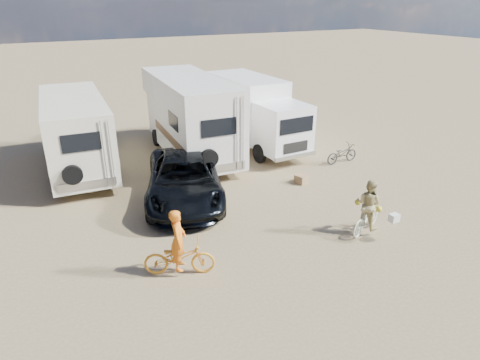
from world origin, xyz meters
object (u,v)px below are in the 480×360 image
dark_suv (184,179)px  cooler (179,185)px  rv_main (190,118)px  bike_man (179,257)px  box_truck (256,114)px  rider_man (179,246)px  crate (301,179)px  rider_woman (368,209)px  bike_parked (342,154)px  rv_left (77,135)px  bike_woman (366,218)px

dark_suv → cooler: bearing=105.6°
rv_main → bike_man: 9.27m
box_truck → rider_man: 10.85m
rider_man → crate: (6.41, 3.40, -0.69)m
rider_woman → box_truck: bearing=-26.8°
box_truck → bike_parked: box_truck is taller
rv_left → rider_woman: (7.04, -9.65, -0.76)m
rv_left → rider_man: 9.06m
cooler → crate: cooler is taller
bike_woman → rider_woman: 0.32m
bike_man → crate: bike_man is taller
bike_woman → bike_parked: 6.12m
box_truck → cooler: 6.24m
rv_main → rider_woman: rv_main is taller
bike_man → bike_parked: bike_man is taller
box_truck → bike_parked: (2.26, -3.78, -1.22)m
dark_suv → cooler: 1.01m
rv_main → box_truck: size_ratio=1.09×
rider_man → crate: rider_man is taller
bike_woman → cooler: bearing=15.7°
bike_woman → rider_man: 6.00m
box_truck → crate: (-0.66, -4.79, -1.48)m
rider_woman → cooler: 7.08m
rv_main → bike_woman: (2.21, -9.06, -1.34)m
dark_suv → bike_woman: size_ratio=3.60×
bike_man → bike_woman: bearing=-71.6°
rv_main → rider_woman: bearing=-71.8°
box_truck → bike_man: bearing=-131.3°
bike_parked → bike_man: bearing=114.7°
bike_woman → cooler: (-4.08, 5.76, -0.27)m
bike_woman → bike_parked: (3.38, 5.10, -0.05)m
bike_woman → box_truck: bearing=-26.8°
rv_left → rider_man: (1.09, -8.97, -0.70)m
rider_man → rv_main: bearing=0.9°
rider_man → bike_man: bearing=0.0°
dark_suv → crate: 4.72m
box_truck → rider_woman: 8.99m
cooler → crate: 4.84m
bike_woman → crate: (0.46, 4.09, -0.30)m
crate → rv_left: bearing=143.4°
bike_man → bike_woman: size_ratio=1.19×
rv_left → cooler: (2.96, -3.89, -1.35)m
bike_man → dark_suv: bearing=1.9°
box_truck → cooler: (-5.21, -3.11, -1.44)m
crate → cooler: bearing=159.8°
crate → dark_suv: bearing=169.4°
bike_man → rider_woman: 5.99m
bike_woman → rider_woman: (0.00, 0.00, 0.32)m
dark_suv → rider_man: (-1.81, -4.26, 0.07)m
rv_left → dark_suv: rv_left is taller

